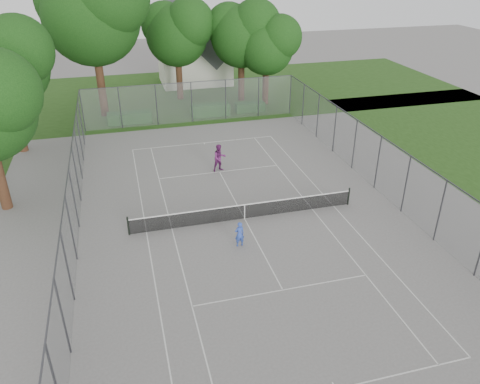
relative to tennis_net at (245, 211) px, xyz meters
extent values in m
plane|color=slate|center=(0.00, 0.00, -0.51)|extent=(120.00, 120.00, 0.00)
cube|color=#1F4012|center=(0.00, 26.00, -0.51)|extent=(60.00, 20.00, 0.00)
cube|color=silver|center=(0.00, 11.88, -0.50)|extent=(10.97, 0.06, 0.01)
cube|color=silver|center=(-5.49, 0.00, -0.50)|extent=(0.06, 23.77, 0.01)
cube|color=silver|center=(5.49, 0.00, -0.50)|extent=(0.06, 23.77, 0.01)
cube|color=silver|center=(-4.12, 0.00, -0.50)|extent=(0.06, 23.77, 0.01)
cube|color=silver|center=(4.12, 0.00, -0.50)|extent=(0.06, 23.77, 0.01)
cube|color=silver|center=(0.00, -6.40, -0.50)|extent=(8.23, 0.06, 0.01)
cube|color=silver|center=(0.00, 6.40, -0.50)|extent=(8.23, 0.06, 0.01)
cube|color=silver|center=(0.00, 0.00, -0.50)|extent=(0.06, 12.80, 0.01)
cube|color=silver|center=(0.00, 11.73, -0.50)|extent=(0.06, 0.30, 0.01)
cylinder|color=black|center=(-6.39, 0.00, 0.04)|extent=(0.10, 0.10, 1.10)
cylinder|color=black|center=(6.39, 0.00, 0.04)|extent=(0.10, 0.10, 1.10)
cube|color=black|center=(0.00, 0.00, -0.06)|extent=(12.67, 0.01, 0.86)
cube|color=white|center=(0.00, 0.00, 0.40)|extent=(12.77, 0.03, 0.06)
cube|color=white|center=(0.00, 0.00, -0.07)|extent=(0.05, 0.02, 0.88)
cylinder|color=#38383D|center=(-9.00, 17.00, 1.24)|extent=(0.08, 0.08, 3.50)
cylinder|color=#38383D|center=(9.00, 17.00, 1.24)|extent=(0.08, 0.08, 3.50)
cube|color=slate|center=(0.00, 17.00, 1.24)|extent=(18.00, 0.02, 3.50)
cube|color=slate|center=(-9.00, 0.00, 1.24)|extent=(0.02, 34.00, 3.50)
cube|color=slate|center=(9.00, 0.00, 1.24)|extent=(0.02, 34.00, 3.50)
cube|color=#38383D|center=(0.00, 17.00, 2.99)|extent=(18.00, 0.05, 0.05)
cube|color=#38383D|center=(-9.00, 0.00, 2.99)|extent=(0.05, 34.00, 0.05)
cube|color=#38383D|center=(9.00, 0.00, 2.99)|extent=(0.05, 34.00, 0.05)
cylinder|color=#3D2216|center=(-7.37, 20.85, 2.33)|extent=(0.69, 0.69, 5.67)
sphere|color=#11340E|center=(-7.37, 20.85, 7.99)|extent=(8.07, 8.07, 8.07)
sphere|color=#11340E|center=(-8.78, 21.86, 9.20)|extent=(6.05, 6.05, 6.05)
cylinder|color=#3D2216|center=(0.03, 24.28, 1.54)|extent=(0.62, 0.62, 4.09)
sphere|color=#11340E|center=(0.03, 24.28, 5.62)|extent=(5.82, 5.82, 5.82)
sphere|color=#11340E|center=(1.20, 23.40, 6.79)|extent=(4.66, 4.66, 4.66)
sphere|color=#11340E|center=(-0.98, 25.00, 6.49)|extent=(4.37, 4.37, 4.37)
cylinder|color=#3D2216|center=(5.86, 22.32, 1.52)|extent=(0.62, 0.62, 4.07)
sphere|color=#11340E|center=(5.86, 22.32, 5.59)|extent=(5.79, 5.79, 5.79)
sphere|color=#11340E|center=(7.01, 21.45, 6.74)|extent=(4.63, 4.63, 4.63)
sphere|color=#11340E|center=(4.84, 23.05, 6.46)|extent=(4.34, 4.34, 4.34)
cylinder|color=#3D2216|center=(7.78, 20.53, 1.26)|extent=(0.60, 0.60, 3.55)
sphere|color=#11340E|center=(7.78, 20.53, 4.81)|extent=(5.05, 5.05, 5.05)
sphere|color=#11340E|center=(8.79, 19.77, 5.82)|extent=(4.04, 4.04, 4.04)
sphere|color=#11340E|center=(6.90, 21.16, 5.56)|extent=(3.79, 3.79, 3.79)
cylinder|color=#3D2216|center=(-13.37, 13.86, 1.58)|extent=(0.63, 0.63, 4.19)
sphere|color=#11340E|center=(-13.37, 13.86, 5.76)|extent=(5.95, 5.95, 5.95)
sphere|color=#11340E|center=(-12.18, 12.97, 6.95)|extent=(4.76, 4.76, 4.76)
cylinder|color=#3D2216|center=(-13.16, 4.86, 1.47)|extent=(0.62, 0.62, 3.96)
cube|color=#194616|center=(-5.30, 18.18, -0.05)|extent=(3.73, 1.12, 0.93)
cube|color=#194616|center=(1.86, 18.25, 0.03)|extent=(3.44, 0.98, 1.08)
cube|color=#194616|center=(5.66, 18.56, -0.10)|extent=(2.72, 1.00, 0.81)
cube|color=white|center=(2.63, 30.13, 2.29)|extent=(7.47, 5.60, 5.60)
cube|color=#424247|center=(2.63, 30.13, 5.09)|extent=(7.40, 5.79, 7.40)
imported|color=blue|center=(-0.96, -2.49, 0.18)|extent=(0.55, 0.40, 1.39)
imported|color=#692361|center=(0.07, 6.60, 0.44)|extent=(1.05, 0.90, 1.90)
camera|label=1|loc=(-6.12, -21.80, 13.15)|focal=35.00mm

